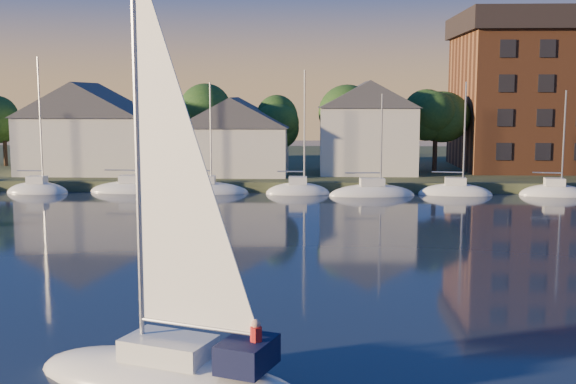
{
  "coord_description": "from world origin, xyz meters",
  "views": [
    {
      "loc": [
        2.44,
        -18.41,
        9.34
      ],
      "look_at": [
        0.92,
        22.0,
        3.88
      ],
      "focal_mm": 45.0,
      "sensor_mm": 36.0,
      "label": 1
    }
  ],
  "objects_px": {
    "clubhouse_centre": "(235,135)",
    "hero_sailboat": "(173,369)",
    "clubhouse_west": "(87,127)",
    "clubhouse_east": "(367,126)"
  },
  "relations": [
    {
      "from": "clubhouse_centre",
      "to": "hero_sailboat",
      "type": "distance_m",
      "value": 53.78
    },
    {
      "from": "clubhouse_centre",
      "to": "clubhouse_west",
      "type": "bearing_deg",
      "value": 176.42
    },
    {
      "from": "clubhouse_west",
      "to": "hero_sailboat",
      "type": "xyz_separation_m",
      "value": [
        19.93,
        -54.44,
        -5.3
      ]
    },
    {
      "from": "hero_sailboat",
      "to": "clubhouse_centre",
      "type": "bearing_deg",
      "value": -65.22
    },
    {
      "from": "clubhouse_centre",
      "to": "clubhouse_east",
      "type": "height_order",
      "value": "clubhouse_east"
    },
    {
      "from": "clubhouse_centre",
      "to": "clubhouse_east",
      "type": "relative_size",
      "value": 1.1
    },
    {
      "from": "clubhouse_west",
      "to": "clubhouse_centre",
      "type": "bearing_deg",
      "value": -3.58
    },
    {
      "from": "clubhouse_centre",
      "to": "clubhouse_east",
      "type": "distance_m",
      "value": 14.17
    },
    {
      "from": "clubhouse_centre",
      "to": "clubhouse_east",
      "type": "xyz_separation_m",
      "value": [
        14.0,
        2.0,
        0.87
      ]
    },
    {
      "from": "clubhouse_west",
      "to": "clubhouse_centre",
      "type": "relative_size",
      "value": 1.18
    }
  ]
}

